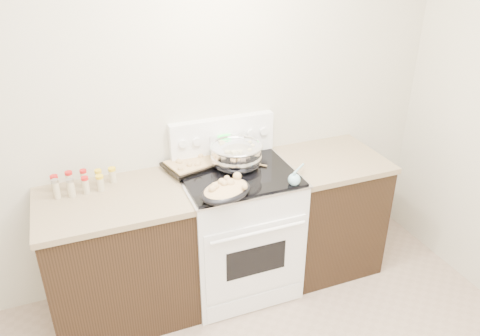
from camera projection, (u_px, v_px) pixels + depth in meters
name	position (u px, v px, depth m)	size (l,w,h in m)	color
room_shell	(294.00, 174.00, 1.49)	(4.10, 3.60, 2.75)	beige
counter_left	(120.00, 257.00, 3.09)	(0.93, 0.67, 0.92)	black
counter_right	(325.00, 211.00, 3.60)	(0.73, 0.67, 0.92)	black
kitchen_range	(237.00, 228.00, 3.34)	(0.78, 0.73, 1.22)	white
mixing_bowl	(236.00, 156.00, 3.17)	(0.37, 0.37, 0.21)	silver
roasting_pan	(226.00, 190.00, 2.82)	(0.42, 0.36, 0.11)	black
baking_sheet	(193.00, 163.00, 3.21)	(0.45, 0.36, 0.06)	black
wooden_spoon	(245.00, 166.00, 3.18)	(0.20, 0.20, 0.04)	#A07D49
blue_ladle	(295.00, 178.00, 2.98)	(0.21, 0.22, 0.10)	#82B8C2
spice_jars	(81.00, 182.00, 2.94)	(0.40, 0.15, 0.13)	#BFB28C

